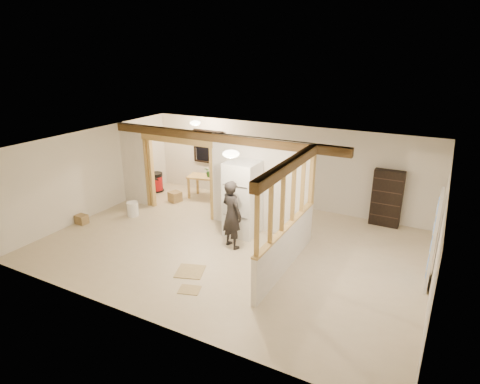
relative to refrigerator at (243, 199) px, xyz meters
The scene contains 30 objects.
floor 1.24m from the refrigerator, 84.80° to the right, with size 9.00×6.50×0.01m, color #C9B795.
ceiling 1.70m from the refrigerator, 84.80° to the right, with size 9.00×6.50×0.01m, color white.
wall_back 2.52m from the refrigerator, 88.44° to the left, with size 9.00×0.01×2.50m, color beige.
wall_front 4.01m from the refrigerator, 89.02° to the right, with size 9.00×0.01×2.50m, color beige.
wall_left 4.50m from the refrigerator, behind, with size 0.01×6.50×2.50m, color beige.
wall_right 4.64m from the refrigerator, ahead, with size 0.01×6.50×2.50m, color beige.
partition_left_stub 4.02m from the refrigerator, behind, with size 0.90×0.12×2.50m, color white.
partition_center 0.59m from the refrigerator, 59.21° to the left, with size 2.80×0.12×2.50m, color white.
doorway_frame 2.38m from the refrigerator, 169.07° to the left, with size 2.46×0.14×2.20m, color tan.
header_beam_back 1.74m from the refrigerator, 154.22° to the left, with size 7.00×0.18×0.22m, color #51381B.
header_beam_right 2.47m from the refrigerator, 34.58° to the right, with size 0.18×3.30×0.22m, color #51381B.
pony_wall 2.08m from the refrigerator, 34.58° to the right, with size 0.12×3.20×1.00m, color white.
stud_partition 2.14m from the refrigerator, 34.58° to the right, with size 0.14×3.20×1.32m, color tan.
window_back 3.55m from the refrigerator, 136.29° to the left, with size 1.12×0.10×1.10m, color black.
french_door 4.50m from the refrigerator, ahead, with size 0.12×0.86×2.00m, color white.
ceiling_dome_main 1.99m from the refrigerator, 73.59° to the right, with size 0.36×0.36×0.16m, color #FFEABF.
ceiling_dome_util 3.25m from the refrigerator, 147.49° to the left, with size 0.32×0.32×0.14m, color #FFEABF.
hanging_bulb 2.43m from the refrigerator, 156.25° to the left, with size 0.07×0.07×0.07m, color #FFD88C.
refrigerator is the anchor object (origin of this frame).
woman 0.80m from the refrigerator, 81.56° to the right, with size 0.62×0.41×1.70m, color black.
work_table 2.89m from the refrigerator, 141.14° to the left, with size 1.22×0.61×0.77m, color tan.
potted_plant 2.71m from the refrigerator, 139.85° to the left, with size 0.33×0.28×0.36m, color #2A6029.
shop_vac 4.47m from the refrigerator, 159.24° to the left, with size 0.50×0.50×0.66m, color maroon.
bookshelf 3.95m from the refrigerator, 35.69° to the left, with size 0.79×0.26×1.57m, color black.
bucket 3.49m from the refrigerator, behind, with size 0.33×0.33×0.42m, color silver.
box_util_a 2.13m from the refrigerator, 124.47° to the left, with size 0.36×0.31×0.31m, color olive.
box_util_b 3.27m from the refrigerator, 160.23° to the left, with size 0.34×0.34×0.32m, color olive.
box_front 4.60m from the refrigerator, 160.06° to the right, with size 0.31×0.25×0.25m, color olive.
floor_panel_near 2.46m from the refrigerator, 92.81° to the right, with size 0.58×0.58×0.02m, color tan.
floor_panel_far 3.02m from the refrigerator, 84.43° to the right, with size 0.43×0.34×0.01m, color tan.
Camera 1 is at (4.37, -7.76, 4.60)m, focal length 30.00 mm.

